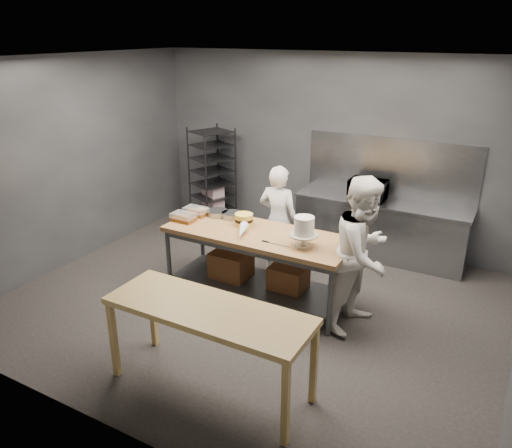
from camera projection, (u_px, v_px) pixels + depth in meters
The scene contains 16 objects.
ground at pixel (252, 302), 6.46m from camera, with size 6.00×6.00×0.00m, color black.
back_wall at pixel (329, 150), 7.95m from camera, with size 6.00×0.04×3.00m, color #4C4F54.
work_table at pixel (257, 257), 6.41m from camera, with size 2.40×0.90×0.92m.
near_counter at pixel (209, 316), 4.64m from camera, with size 2.00×0.70×0.90m.
back_counter at pixel (379, 229), 7.62m from camera, with size 2.60×0.60×0.90m.
splashback_panel at pixel (390, 168), 7.53m from camera, with size 2.60×0.02×0.90m, color slate.
speed_rack at pixel (212, 178), 8.75m from camera, with size 0.81×0.83×1.75m.
chef_behind at pixel (278, 220), 7.00m from camera, with size 0.58×0.38×1.59m, color white.
chef_right at pixel (363, 254), 5.67m from camera, with size 0.89×0.69×1.83m, color white.
microwave at pixel (368, 189), 7.50m from camera, with size 0.54×0.37×0.30m, color black.
frosted_cake_stand at pixel (304, 228), 5.77m from camera, with size 0.34×0.34×0.37m.
layer_cake at pixel (244, 220), 6.46m from camera, with size 0.24×0.24×0.16m.
cake_pans at pixel (224, 214), 6.78m from camera, with size 0.50×0.30×0.07m.
piping_bag at pixel (242, 231), 6.14m from camera, with size 0.12×0.12×0.38m, color silver.
offset_spatula at pixel (272, 243), 5.94m from camera, with size 0.36×0.02×0.02m.
pastry_clamshells at pixel (190, 214), 6.72m from camera, with size 0.32×0.47×0.11m.
Camera 1 is at (2.77, -4.91, 3.30)m, focal length 35.00 mm.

